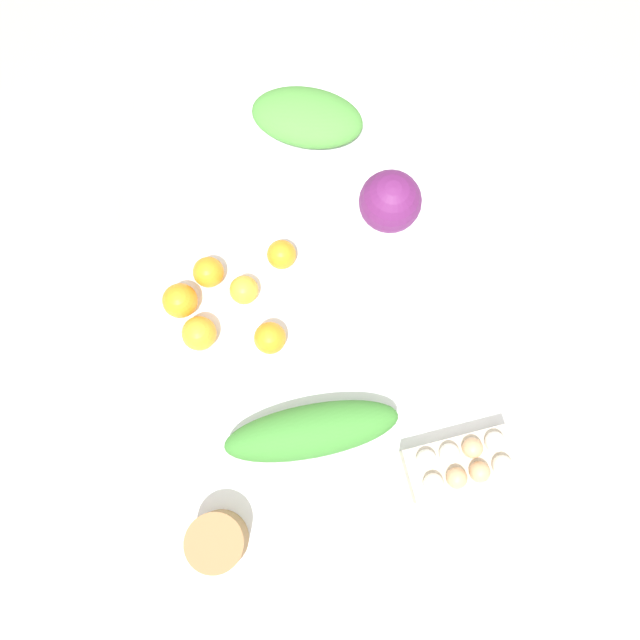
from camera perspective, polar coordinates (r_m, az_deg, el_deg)
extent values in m
plane|color=#B2A899|center=(2.14, 0.00, -4.62)|extent=(8.00, 8.00, 0.00)
cube|color=silver|center=(1.46, 0.00, -0.33)|extent=(1.41, 0.98, 0.03)
cylinder|color=olive|center=(2.08, -11.63, 15.46)|extent=(0.06, 0.06, 0.67)
cylinder|color=olive|center=(1.85, -15.55, -22.23)|extent=(0.06, 0.06, 0.67)
cylinder|color=olive|center=(2.07, 13.26, 14.46)|extent=(0.06, 0.06, 0.67)
cylinder|color=olive|center=(1.85, 13.79, -23.55)|extent=(0.06, 0.06, 0.67)
sphere|color=#601E5B|center=(1.47, 6.43, 10.71)|extent=(0.15, 0.15, 0.15)
cube|color=beige|center=(1.41, 12.70, -12.64)|extent=(0.18, 0.26, 0.06)
sphere|color=white|center=(1.38, 15.72, -10.67)|extent=(0.04, 0.04, 0.04)
sphere|color=tan|center=(1.37, 13.76, -11.28)|extent=(0.04, 0.04, 0.04)
sphere|color=white|center=(1.36, 11.76, -11.89)|extent=(0.04, 0.04, 0.04)
sphere|color=white|center=(1.35, 9.72, -12.49)|extent=(0.04, 0.04, 0.04)
sphere|color=white|center=(1.39, 16.36, -12.66)|extent=(0.04, 0.04, 0.04)
sphere|color=tan|center=(1.37, 14.40, -13.29)|extent=(0.04, 0.04, 0.04)
sphere|color=tan|center=(1.36, 12.39, -13.92)|extent=(0.04, 0.04, 0.04)
sphere|color=white|center=(1.35, 10.34, -14.53)|extent=(0.04, 0.04, 0.04)
cylinder|color=#997047|center=(1.38, -9.37, -19.31)|extent=(0.12, 0.12, 0.09)
ellipsoid|color=#3D8433|center=(1.36, -0.77, -10.11)|extent=(0.20, 0.40, 0.10)
ellipsoid|color=#4C933D|center=(1.61, -1.18, 18.04)|extent=(0.20, 0.30, 0.08)
sphere|color=#F9A833|center=(1.44, -6.97, 2.75)|extent=(0.07, 0.07, 0.07)
sphere|color=orange|center=(1.45, -12.68, 1.74)|extent=(0.08, 0.08, 0.08)
sphere|color=orange|center=(1.46, -10.17, 4.33)|extent=(0.07, 0.07, 0.07)
sphere|color=orange|center=(1.40, -4.59, -1.65)|extent=(0.07, 0.07, 0.07)
sphere|color=orange|center=(1.42, -10.98, -1.21)|extent=(0.08, 0.08, 0.08)
sphere|color=orange|center=(1.46, -3.54, 6.00)|extent=(0.07, 0.07, 0.07)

